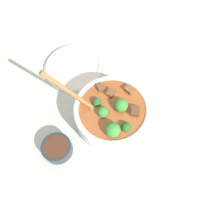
# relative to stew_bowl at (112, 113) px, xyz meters

# --- Properties ---
(ground_plane) EXTENTS (4.00, 4.00, 0.00)m
(ground_plane) POSITION_rel_stew_bowl_xyz_m (-0.00, 0.00, -0.05)
(ground_plane) COLOR #ADBCAD
(stew_bowl) EXTENTS (0.23, 0.25, 0.24)m
(stew_bowl) POSITION_rel_stew_bowl_xyz_m (0.00, 0.00, 0.00)
(stew_bowl) COLOR white
(stew_bowl) RESTS_ON ground_plane
(condiment_bowl) EXTENTS (0.09, 0.09, 0.04)m
(condiment_bowl) POSITION_rel_stew_bowl_xyz_m (-0.00, -0.19, -0.03)
(condiment_bowl) COLOR #232833
(condiment_bowl) RESTS_ON ground_plane
(empty_plate) EXTENTS (0.21, 0.21, 0.02)m
(empty_plate) POSITION_rel_stew_bowl_xyz_m (-0.24, -0.01, -0.04)
(empty_plate) COLOR silver
(empty_plate) RESTS_ON ground_plane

